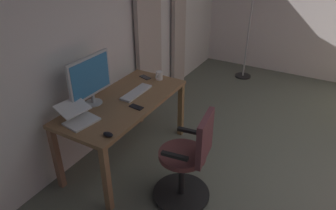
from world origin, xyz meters
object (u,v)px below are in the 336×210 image
(office_chair, at_px, (188,162))
(cell_phone_face_up, at_px, (136,107))
(computer_mouse, at_px, (108,134))
(desk, at_px, (124,108))
(computer_keyboard, at_px, (136,92))
(laptop, at_px, (78,116))
(mug_coffee, at_px, (159,76))
(computer_monitor, at_px, (90,78))
(cell_phone_by_monitor, at_px, (145,77))

(office_chair, bearing_deg, cell_phone_face_up, 68.12)
(computer_mouse, distance_m, cell_phone_face_up, 0.54)
(desk, relative_size, computer_mouse, 15.19)
(computer_keyboard, xyz_separation_m, cell_phone_face_up, (0.26, 0.18, -0.01))
(laptop, relative_size, mug_coffee, 2.88)
(office_chair, height_order, laptop, office_chair)
(cell_phone_face_up, bearing_deg, laptop, -29.67)
(computer_keyboard, distance_m, mug_coffee, 0.44)
(desk, bearing_deg, computer_mouse, 25.04)
(office_chair, relative_size, laptop, 2.69)
(computer_monitor, height_order, computer_keyboard, computer_monitor)
(computer_mouse, height_order, cell_phone_by_monitor, computer_mouse)
(computer_keyboard, bearing_deg, computer_monitor, -33.22)
(office_chair, height_order, computer_mouse, office_chair)
(desk, xyz_separation_m, laptop, (0.54, -0.12, 0.14))
(office_chair, distance_m, computer_monitor, 1.26)
(office_chair, bearing_deg, desk, 67.52)
(computer_monitor, xyz_separation_m, laptop, (0.33, 0.12, -0.23))
(laptop, relative_size, cell_phone_face_up, 2.51)
(office_chair, height_order, computer_monitor, computer_monitor)
(computer_keyboard, height_order, laptop, laptop)
(cell_phone_face_up, distance_m, cell_phone_by_monitor, 0.73)
(mug_coffee, bearing_deg, laptop, -8.52)
(computer_mouse, relative_size, cell_phone_by_monitor, 0.69)
(computer_mouse, height_order, mug_coffee, mug_coffee)
(office_chair, xyz_separation_m, laptop, (0.30, -1.00, 0.35))
(laptop, height_order, cell_phone_face_up, laptop)
(computer_monitor, bearing_deg, office_chair, 88.51)
(desk, xyz_separation_m, cell_phone_face_up, (0.06, 0.20, 0.10))
(computer_mouse, relative_size, mug_coffee, 0.80)
(desk, distance_m, office_chair, 0.94)
(computer_monitor, distance_m, cell_phone_by_monitor, 0.85)
(desk, distance_m, computer_monitor, 0.49)
(computer_keyboard, height_order, cell_phone_face_up, computer_keyboard)
(cell_phone_face_up, bearing_deg, office_chair, 80.12)
(computer_mouse, relative_size, cell_phone_face_up, 0.69)
(computer_keyboard, bearing_deg, laptop, -11.20)
(desk, distance_m, computer_keyboard, 0.22)
(computer_keyboard, bearing_deg, desk, -7.75)
(desk, relative_size, cell_phone_by_monitor, 10.55)
(computer_keyboard, height_order, computer_mouse, computer_mouse)
(computer_monitor, height_order, computer_mouse, computer_monitor)
(desk, bearing_deg, cell_phone_face_up, 73.23)
(computer_monitor, relative_size, cell_phone_face_up, 3.91)
(cell_phone_face_up, distance_m, mug_coffee, 0.71)
(computer_monitor, distance_m, cell_phone_face_up, 0.54)
(computer_monitor, distance_m, mug_coffee, 0.92)
(laptop, relative_size, computer_mouse, 3.61)
(computer_mouse, bearing_deg, computer_monitor, -127.26)
(laptop, xyz_separation_m, computer_mouse, (0.06, 0.40, -0.03))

